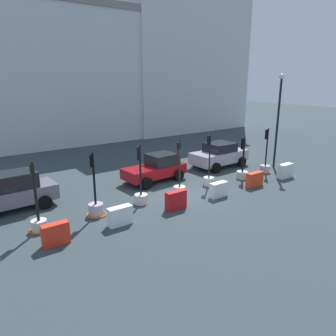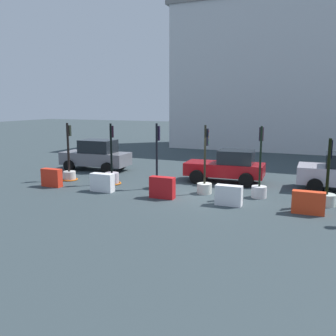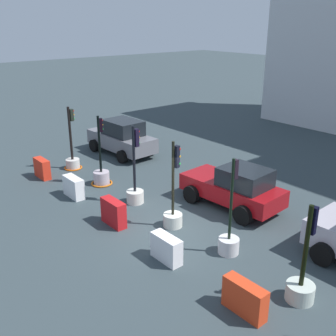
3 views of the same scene
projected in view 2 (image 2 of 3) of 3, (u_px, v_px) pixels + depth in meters
name	position (u px, v px, depth m)	size (l,w,h in m)	color
ground_plane	(204.00, 195.00, 16.52)	(120.00, 120.00, 0.00)	#334044
traffic_light_0	(69.00, 170.00, 19.54)	(0.84, 0.84, 2.97)	silver
traffic_light_1	(112.00, 175.00, 18.60)	(0.92, 0.92, 3.00)	#B6A6B1
traffic_light_2	(157.00, 176.00, 17.66)	(0.67, 0.67, 3.05)	silver
traffic_light_3	(205.00, 181.00, 16.64)	(0.65, 0.65, 3.04)	silver
traffic_light_4	(259.00, 186.00, 15.92)	(0.64, 0.64, 3.04)	silver
traffic_light_5	(327.00, 193.00, 14.66)	(0.72, 0.72, 2.65)	silver
construction_barrier_0	(52.00, 178.00, 18.03)	(1.01, 0.37, 0.87)	red
construction_barrier_1	(102.00, 182.00, 17.04)	(1.09, 0.42, 0.83)	white
construction_barrier_2	(162.00, 188.00, 15.83)	(1.07, 0.39, 0.91)	red
construction_barrier_3	(229.00, 195.00, 14.72)	(1.05, 0.40, 0.80)	white
construction_barrier_4	(308.00, 203.00, 13.58)	(1.15, 0.38, 0.84)	red
car_grey_saloon	(96.00, 155.00, 22.39)	(4.16, 2.18, 1.82)	slate
car_red_compact	(227.00, 167.00, 18.95)	(4.03, 2.23, 1.65)	maroon
building_main_facade	(275.00, 74.00, 32.34)	(17.63, 6.94, 12.79)	silver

